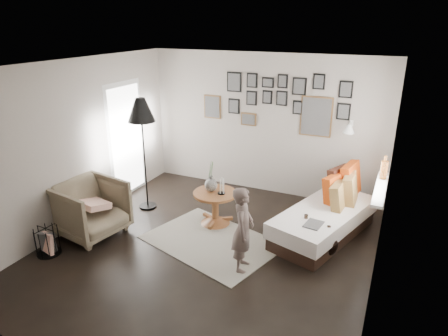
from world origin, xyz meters
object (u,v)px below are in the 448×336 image
at_px(daybed, 325,215).
at_px(armchair, 90,209).
at_px(demijohn_large, 305,234).
at_px(demijohn_small, 327,244).
at_px(floor_lamp, 141,114).
at_px(child, 243,229).
at_px(magazine_basket, 47,241).
at_px(vase, 211,182).
at_px(pedestal_table, 215,209).

bearing_deg(daybed, armchair, -137.55).
relative_size(demijohn_large, demijohn_small, 1.10).
height_order(floor_lamp, child, floor_lamp).
height_order(magazine_basket, demijohn_large, demijohn_large).
distance_m(armchair, child, 2.47).
height_order(floor_lamp, demijohn_small, floor_lamp).
bearing_deg(demijohn_large, child, -124.12).
distance_m(vase, daybed, 1.85).
bearing_deg(magazine_basket, daybed, 32.74).
bearing_deg(daybed, pedestal_table, -148.02).
bearing_deg(daybed, demijohn_small, -58.27).
bearing_deg(child, pedestal_table, 29.56).
bearing_deg(daybed, floor_lamp, -155.25).
height_order(armchair, demijohn_large, armchair).
height_order(daybed, floor_lamp, floor_lamp).
xyz_separation_m(armchair, child, (2.46, 0.10, 0.16)).
distance_m(vase, demijohn_large, 1.65).
relative_size(daybed, child, 1.82).
relative_size(floor_lamp, child, 1.66).
xyz_separation_m(armchair, magazine_basket, (-0.18, -0.71, -0.23)).
bearing_deg(daybed, vase, -149.26).
distance_m(daybed, demijohn_small, 0.65).
xyz_separation_m(vase, floor_lamp, (-1.27, 0.03, 0.97)).
bearing_deg(demijohn_small, floor_lamp, 175.63).
xyz_separation_m(vase, demijohn_small, (1.92, -0.21, -0.53)).
relative_size(daybed, demijohn_small, 4.63).
bearing_deg(vase, demijohn_large, -3.37).
relative_size(daybed, floor_lamp, 1.09).
xyz_separation_m(armchair, demijohn_small, (3.43, 0.89, -0.25)).
distance_m(pedestal_table, child, 1.35).
bearing_deg(pedestal_table, floor_lamp, 177.82).
distance_m(armchair, floor_lamp, 1.71).
height_order(daybed, magazine_basket, daybed).
bearing_deg(floor_lamp, magazine_basket, -102.72).
height_order(magazine_basket, child, child).
distance_m(daybed, child, 1.65).
xyz_separation_m(pedestal_table, armchair, (-1.59, -1.08, 0.17)).
distance_m(daybed, demijohn_large, 0.55).
relative_size(daybed, armchair, 2.28).
relative_size(demijohn_large, child, 0.43).
relative_size(floor_lamp, magazine_basket, 4.84).
xyz_separation_m(vase, armchair, (-1.51, -1.10, -0.28)).
height_order(vase, demijohn_large, vase).
relative_size(vase, magazine_basket, 1.25).
xyz_separation_m(pedestal_table, daybed, (1.68, 0.43, 0.05)).
height_order(vase, daybed, vase).
bearing_deg(magazine_basket, child, 17.06).
bearing_deg(demijohn_large, pedestal_table, 177.22).
xyz_separation_m(daybed, demijohn_small, (0.16, -0.62, -0.13)).
distance_m(armchair, demijohn_small, 3.55).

